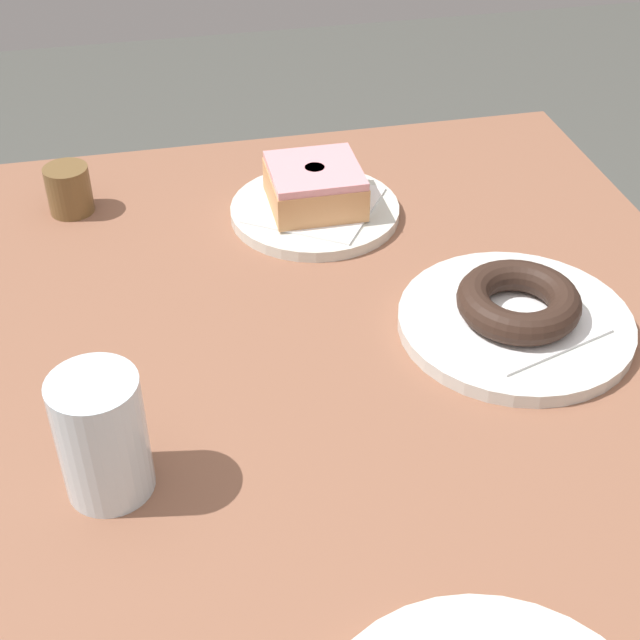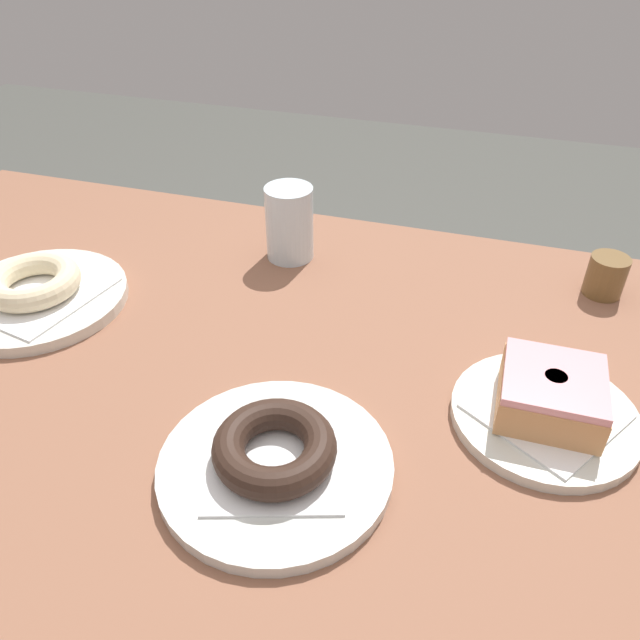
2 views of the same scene
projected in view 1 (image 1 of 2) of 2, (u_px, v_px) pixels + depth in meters
The scene contains 9 objects.
table at pixel (403, 525), 0.78m from camera, with size 1.20×0.75×0.74m.
plate_glazed_square at pixel (315, 211), 1.03m from camera, with size 0.19×0.19×0.01m, color silver.
napkin_glazed_square at pixel (315, 205), 1.03m from camera, with size 0.13×0.13×0.00m, color white.
donut_glazed_square at pixel (315, 186), 1.01m from camera, with size 0.10×0.10×0.05m.
plate_chocolate_ring at pixel (515, 323), 0.87m from camera, with size 0.23×0.23×0.01m, color silver.
napkin_chocolate_ring at pixel (516, 316), 0.86m from camera, with size 0.13×0.13×0.00m, color white.
donut_chocolate_ring at pixel (519, 301), 0.85m from camera, with size 0.12×0.12×0.03m, color #312018.
water_glass at pixel (102, 436), 0.68m from camera, with size 0.07×0.07×0.11m, color silver.
sugar_jar at pixel (69, 190), 1.03m from camera, with size 0.05×0.05×0.06m, color brown.
Camera 1 is at (0.48, -0.18, 1.28)m, focal length 50.74 mm.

